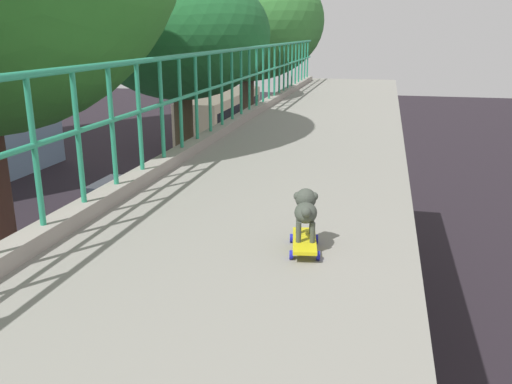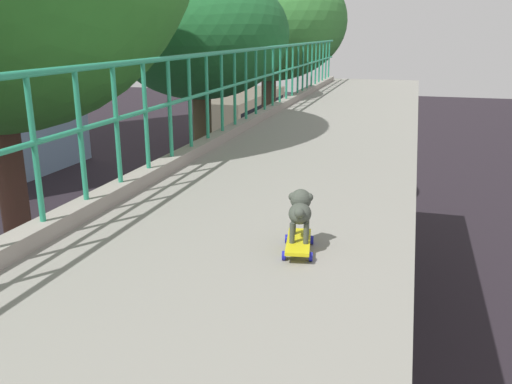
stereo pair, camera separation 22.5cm
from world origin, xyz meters
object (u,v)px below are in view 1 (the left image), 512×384
Objects in this scene: car_silver_sixth at (114,201)px; city_bus at (222,114)px; car_white_third at (23,377)px; car_black_fifth at (154,249)px; small_dog at (306,208)px; toy_skateboard at (304,242)px.

car_silver_sixth is 15.64m from city_bus.
car_black_fifth is (-0.14, 6.35, -0.02)m from car_white_third.
car_black_fifth is at bearing 91.26° from car_white_third.
car_black_fifth is 12.81m from small_dog.
city_bus is 31.59m from small_dog.
city_bus is 31.63m from toy_skateboard.
car_white_third is 26.28m from city_bus.
small_dog is (9.30, -14.21, 5.01)m from car_silver_sixth.
car_silver_sixth is at bearing -88.51° from city_bus.
city_bus is (-3.94, 25.96, 1.07)m from car_white_third.
city_bus reaches higher than car_silver_sixth.
car_black_fifth is 8.93× the size of toy_skateboard.
toy_skateboard is 0.24m from small_dog.
car_silver_sixth is 8.13× the size of toy_skateboard.
car_black_fifth is 12.78m from toy_skateboard.
car_white_third is at bearing -71.17° from car_silver_sixth.
city_bus is at bearing 98.63° from car_white_third.
car_white_third is 6.35m from car_black_fifth.
car_white_third is 8.56m from small_dog.
car_white_third is 0.38× the size of city_bus.
car_black_fifth is at bearing -79.04° from city_bus.
car_white_third is 11.81× the size of small_dog.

